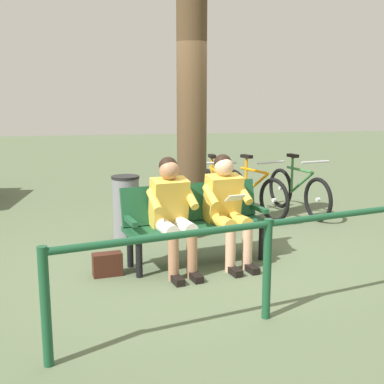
% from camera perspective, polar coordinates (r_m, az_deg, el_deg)
% --- Properties ---
extents(ground_plane, '(40.00, 40.00, 0.00)m').
position_cam_1_polar(ground_plane, '(5.65, 1.90, -7.69)').
color(ground_plane, '#566647').
extents(bench, '(1.66, 0.78, 0.87)m').
position_cam_1_polar(bench, '(5.40, 0.30, -2.98)').
color(bench, '#194C2D').
rests_on(bench, ground).
extents(person_reading, '(0.54, 0.81, 1.20)m').
position_cam_1_polar(person_reading, '(5.34, 4.11, -1.40)').
color(person_reading, gold).
rests_on(person_reading, ground).
extents(person_companion, '(0.54, 0.81, 1.20)m').
position_cam_1_polar(person_companion, '(5.10, -2.34, -1.99)').
color(person_companion, gold).
rests_on(person_companion, ground).
extents(handbag, '(0.32, 0.18, 0.24)m').
position_cam_1_polar(handbag, '(5.14, -9.89, -8.36)').
color(handbag, '#3F1E14').
rests_on(handbag, ground).
extents(tree_trunk, '(0.39, 0.39, 3.20)m').
position_cam_1_polar(tree_trunk, '(6.34, -0.03, 9.06)').
color(tree_trunk, '#4C3823').
rests_on(tree_trunk, ground).
extents(litter_bin, '(0.35, 0.35, 0.85)m').
position_cam_1_polar(litter_bin, '(6.23, -7.73, -1.96)').
color(litter_bin, slate).
rests_on(litter_bin, ground).
extents(bicycle_silver, '(0.51, 1.66, 0.94)m').
position_cam_1_polar(bicycle_silver, '(7.85, 12.33, 0.05)').
color(bicycle_silver, black).
rests_on(bicycle_silver, ground).
extents(bicycle_orange, '(0.67, 1.61, 0.94)m').
position_cam_1_polar(bicycle_orange, '(7.65, 7.15, -0.06)').
color(bicycle_orange, black).
rests_on(bicycle_orange, ground).
extents(bicycle_purple, '(0.48, 1.68, 0.94)m').
position_cam_1_polar(bicycle_purple, '(7.60, 2.62, -0.06)').
color(bicycle_purple, black).
rests_on(bicycle_purple, ground).
extents(railing_fence, '(3.49, 0.89, 0.85)m').
position_cam_1_polar(railing_fence, '(4.02, 8.87, -6.53)').
color(railing_fence, '#194C2D').
rests_on(railing_fence, ground).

